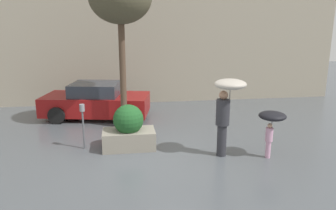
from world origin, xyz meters
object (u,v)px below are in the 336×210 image
at_px(person_adult, 227,102).
at_px(parked_car_near, 96,102).
at_px(person_child, 272,120).
at_px(parking_meter, 83,117).
at_px(planter_box, 129,130).

xyz_separation_m(person_adult, parked_car_near, (-3.62, 4.25, -0.89)).
xyz_separation_m(person_child, parked_car_near, (-4.77, 4.49, -0.41)).
bearing_deg(parking_meter, person_child, -14.95).
height_order(person_adult, parking_meter, person_adult).
height_order(parked_car_near, parking_meter, parked_car_near).
height_order(planter_box, person_adult, person_adult).
height_order(person_adult, person_child, person_adult).
xyz_separation_m(person_adult, parking_meter, (-3.76, 1.07, -0.57)).
xyz_separation_m(planter_box, person_adult, (2.51, -0.93, 0.95)).
bearing_deg(person_child, planter_box, 129.20).
relative_size(person_child, parked_car_near, 0.30).
bearing_deg(person_child, parking_meter, 131.94).
bearing_deg(planter_box, parked_car_near, 108.44).
relative_size(person_adult, parking_meter, 1.61).
bearing_deg(planter_box, person_child, -17.70).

